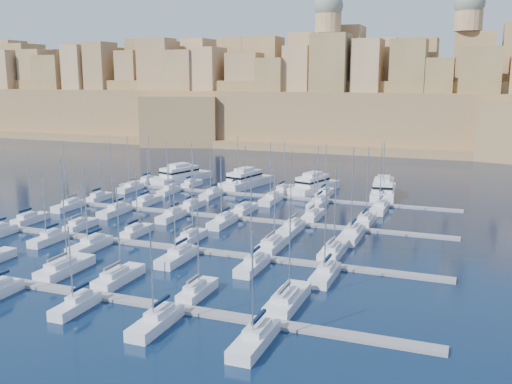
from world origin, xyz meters
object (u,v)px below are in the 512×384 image
at_px(sailboat_4, 197,291).
at_px(motor_yacht_c, 314,185).
at_px(sailboat_2, 65,268).
at_px(motor_yacht_a, 181,175).
at_px(motor_yacht_b, 246,180).
at_px(motor_yacht_d, 383,190).

height_order(sailboat_4, motor_yacht_c, sailboat_4).
distance_m(sailboat_2, motor_yacht_a, 72.96).
height_order(motor_yacht_a, motor_yacht_b, same).
xyz_separation_m(motor_yacht_a, motor_yacht_b, (18.94, -0.47, -0.00)).
bearing_deg(motor_yacht_a, motor_yacht_c, -1.32).
bearing_deg(sailboat_2, motor_yacht_b, 90.12).
distance_m(motor_yacht_a, motor_yacht_b, 18.94).
bearing_deg(motor_yacht_c, motor_yacht_a, 178.68).
bearing_deg(motor_yacht_d, sailboat_4, -100.31).
distance_m(sailboat_2, motor_yacht_d, 78.05).
height_order(sailboat_2, motor_yacht_a, sailboat_2).
bearing_deg(motor_yacht_d, motor_yacht_c, -178.87).
bearing_deg(motor_yacht_a, sailboat_4, -60.25).
height_order(motor_yacht_b, motor_yacht_c, same).
height_order(sailboat_4, motor_yacht_d, sailboat_4).
distance_m(motor_yacht_a, motor_yacht_d, 53.79).
bearing_deg(sailboat_4, motor_yacht_c, 93.14).
height_order(motor_yacht_a, motor_yacht_d, same).
relative_size(sailboat_2, motor_yacht_b, 0.93).
xyz_separation_m(sailboat_4, motor_yacht_a, (-40.88, 71.52, 1.00)).
bearing_deg(motor_yacht_a, sailboat_2, -74.84).
relative_size(motor_yacht_b, motor_yacht_c, 1.05).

